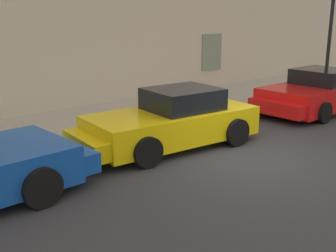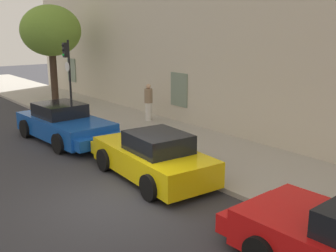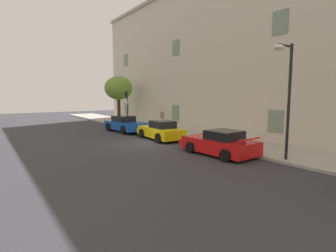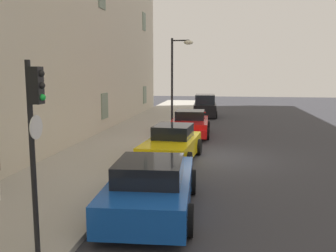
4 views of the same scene
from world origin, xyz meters
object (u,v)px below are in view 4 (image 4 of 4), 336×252
at_px(sportscar_red_lead, 153,185).
at_px(sportscar_yellow_flank, 171,146).
at_px(traffic_light, 35,125).
at_px(hatchback_parked, 205,107).
at_px(street_lamp, 179,65).
at_px(sportscar_white_middle, 190,125).

distance_m(sportscar_red_lead, sportscar_yellow_flank, 5.10).
bearing_deg(traffic_light, sportscar_red_lead, -27.37).
height_order(hatchback_parked, traffic_light, traffic_light).
bearing_deg(street_lamp, hatchback_parked, -13.43).
xyz_separation_m(sportscar_yellow_flank, hatchback_parked, (15.33, -0.53, 0.18)).
bearing_deg(traffic_light, street_lamp, -1.30).
relative_size(hatchback_parked, street_lamp, 0.69).
bearing_deg(sportscar_yellow_flank, sportscar_red_lead, -176.92).
height_order(hatchback_parked, street_lamp, street_lamp).
height_order(sportscar_red_lead, sportscar_yellow_flank, sportscar_yellow_flank).
distance_m(hatchback_parked, street_lamp, 6.88).
xyz_separation_m(hatchback_parked, street_lamp, (-5.92, 1.41, 3.20)).
bearing_deg(hatchback_parked, sportscar_yellow_flank, 178.00).
bearing_deg(sportscar_white_middle, traffic_light, 174.23).
relative_size(sportscar_red_lead, sportscar_white_middle, 1.10).
relative_size(sportscar_red_lead, sportscar_yellow_flank, 1.07).
relative_size(sportscar_white_middle, street_lamp, 0.83).
height_order(sportscar_red_lead, sportscar_white_middle, sportscar_red_lead).
distance_m(sportscar_yellow_flank, street_lamp, 10.04).
xyz_separation_m(hatchback_parked, traffic_light, (-23.42, 1.81, 1.81)).
xyz_separation_m(sportscar_red_lead, traffic_light, (-3.00, 1.55, 1.99)).
bearing_deg(sportscar_red_lead, sportscar_yellow_flank, 3.08).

